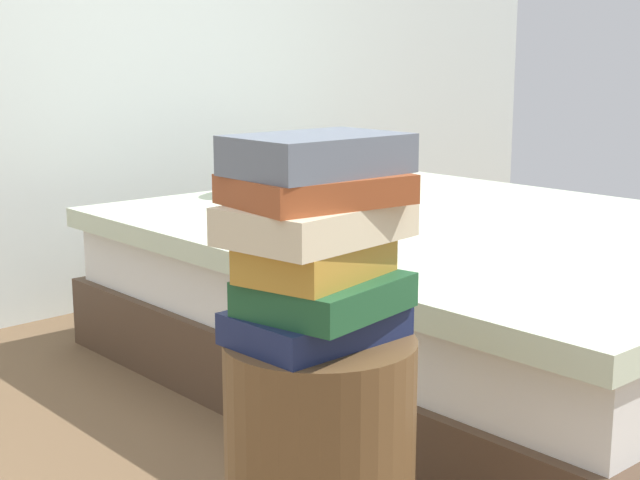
# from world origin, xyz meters

# --- Properties ---
(bed) EXTENTS (1.64, 2.08, 0.62)m
(bed) POSITION_xyz_m (1.16, 0.61, 0.23)
(bed) COLOR #4C3828
(bed) RESTS_ON ground_plane
(side_table) EXTENTS (0.32, 0.32, 0.49)m
(side_table) POSITION_xyz_m (0.00, 0.00, 0.24)
(side_table) COLOR brown
(side_table) RESTS_ON ground_plane
(book_navy) EXTENTS (0.28, 0.19, 0.05)m
(book_navy) POSITION_xyz_m (0.00, 0.01, 0.51)
(book_navy) COLOR #19234C
(book_navy) RESTS_ON side_table
(book_forest) EXTENTS (0.26, 0.23, 0.06)m
(book_forest) POSITION_xyz_m (0.00, -0.01, 0.57)
(book_forest) COLOR #1E512D
(book_forest) RESTS_ON book_navy
(book_ochre) EXTENTS (0.26, 0.20, 0.06)m
(book_ochre) POSITION_xyz_m (-0.01, -0.00, 0.62)
(book_ochre) COLOR #B7842D
(book_ochre) RESTS_ON book_forest
(book_cream) EXTENTS (0.30, 0.22, 0.06)m
(book_cream) POSITION_xyz_m (0.00, 0.01, 0.68)
(book_cream) COLOR beige
(book_cream) RESTS_ON book_ochre
(book_rust) EXTENTS (0.29, 0.24, 0.05)m
(book_rust) POSITION_xyz_m (0.00, 0.01, 0.74)
(book_rust) COLOR #994723
(book_rust) RESTS_ON book_cream
(book_slate) EXTENTS (0.28, 0.20, 0.06)m
(book_slate) POSITION_xyz_m (0.01, 0.01, 0.79)
(book_slate) COLOR slate
(book_slate) RESTS_ON book_rust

